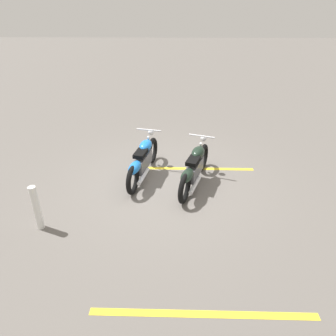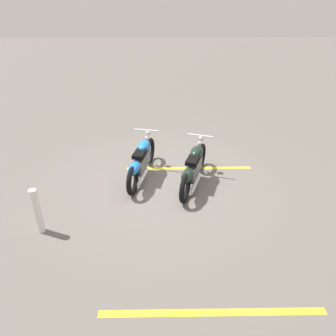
# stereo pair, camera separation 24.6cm
# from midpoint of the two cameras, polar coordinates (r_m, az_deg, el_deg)

# --- Properties ---
(ground_plane) EXTENTS (60.00, 60.00, 0.00)m
(ground_plane) POSITION_cam_midpoint_polar(r_m,az_deg,el_deg) (7.47, 1.02, -2.71)
(ground_plane) COLOR #66605B
(motorcycle_bright_foreground) EXTENTS (2.20, 0.73, 1.04)m
(motorcycle_bright_foreground) POSITION_cam_midpoint_polar(r_m,az_deg,el_deg) (7.49, -3.68, 1.41)
(motorcycle_bright_foreground) COLOR black
(motorcycle_bright_foreground) RESTS_ON ground
(motorcycle_dark_foreground) EXTENTS (2.14, 0.88, 1.04)m
(motorcycle_dark_foreground) POSITION_cam_midpoint_polar(r_m,az_deg,el_deg) (7.19, 5.79, 0.05)
(motorcycle_dark_foreground) COLOR black
(motorcycle_dark_foreground) RESTS_ON ground
(bollard_post) EXTENTS (0.14, 0.14, 0.92)m
(bollard_post) POSITION_cam_midpoint_polar(r_m,az_deg,el_deg) (6.28, -21.74, -6.77)
(bollard_post) COLOR white
(bollard_post) RESTS_ON ground
(parking_stripe_near) EXTENTS (0.14, 3.20, 0.01)m
(parking_stripe_near) POSITION_cam_midpoint_polar(r_m,az_deg,el_deg) (8.10, 5.01, -0.11)
(parking_stripe_near) COLOR yellow
(parking_stripe_near) RESTS_ON ground
(parking_stripe_mid) EXTENTS (0.14, 3.20, 0.01)m
(parking_stripe_mid) POSITION_cam_midpoint_polar(r_m,az_deg,el_deg) (4.86, 8.07, -24.80)
(parking_stripe_mid) COLOR yellow
(parking_stripe_mid) RESTS_ON ground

